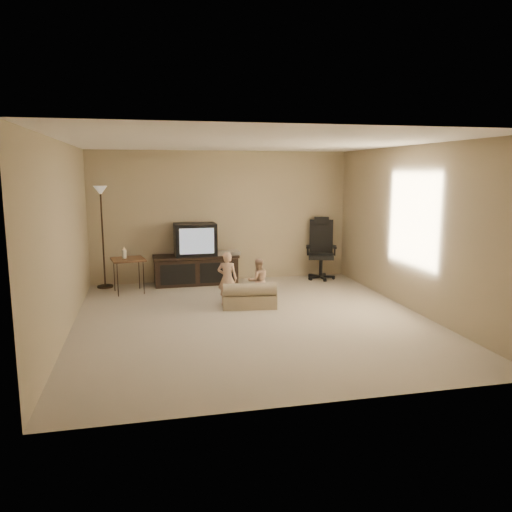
{
  "coord_description": "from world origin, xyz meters",
  "views": [
    {
      "loc": [
        -1.47,
        -6.81,
        2.11
      ],
      "look_at": [
        0.19,
        0.6,
        0.82
      ],
      "focal_mm": 35.0,
      "sensor_mm": 36.0,
      "label": 1
    }
  ],
  "objects_px": {
    "child_sofa": "(249,297)",
    "toddler_left": "(227,279)",
    "tv_stand": "(196,259)",
    "floor_lamp": "(102,214)",
    "office_chair": "(321,257)",
    "side_table": "(128,260)",
    "toddler_right": "(258,281)"
  },
  "relations": [
    {
      "from": "toddler_left",
      "to": "toddler_right",
      "type": "distance_m",
      "value": 0.51
    },
    {
      "from": "tv_stand",
      "to": "child_sofa",
      "type": "bearing_deg",
      "value": -72.21
    },
    {
      "from": "tv_stand",
      "to": "toddler_left",
      "type": "bearing_deg",
      "value": -79.85
    },
    {
      "from": "toddler_left",
      "to": "toddler_right",
      "type": "bearing_deg",
      "value": -156.4
    },
    {
      "from": "office_chair",
      "to": "floor_lamp",
      "type": "height_order",
      "value": "floor_lamp"
    },
    {
      "from": "child_sofa",
      "to": "side_table",
      "type": "bearing_deg",
      "value": 150.56
    },
    {
      "from": "tv_stand",
      "to": "child_sofa",
      "type": "distance_m",
      "value": 2.01
    },
    {
      "from": "floor_lamp",
      "to": "child_sofa",
      "type": "bearing_deg",
      "value": -39.91
    },
    {
      "from": "tv_stand",
      "to": "side_table",
      "type": "xyz_separation_m",
      "value": [
        -1.24,
        -0.45,
        0.11
      ]
    },
    {
      "from": "tv_stand",
      "to": "floor_lamp",
      "type": "distance_m",
      "value": 1.89
    },
    {
      "from": "tv_stand",
      "to": "toddler_right",
      "type": "xyz_separation_m",
      "value": [
        0.83,
        -1.62,
        -0.12
      ]
    },
    {
      "from": "child_sofa",
      "to": "tv_stand",
      "type": "bearing_deg",
      "value": 116.61
    },
    {
      "from": "floor_lamp",
      "to": "side_table",
      "type": "bearing_deg",
      "value": -49.18
    },
    {
      "from": "tv_stand",
      "to": "floor_lamp",
      "type": "xyz_separation_m",
      "value": [
        -1.67,
        0.06,
        0.88
      ]
    },
    {
      "from": "child_sofa",
      "to": "toddler_left",
      "type": "distance_m",
      "value": 0.47
    },
    {
      "from": "child_sofa",
      "to": "toddler_left",
      "type": "height_order",
      "value": "toddler_left"
    },
    {
      "from": "office_chair",
      "to": "toddler_left",
      "type": "height_order",
      "value": "office_chair"
    },
    {
      "from": "floor_lamp",
      "to": "toddler_right",
      "type": "xyz_separation_m",
      "value": [
        2.51,
        -1.67,
        -0.99
      ]
    },
    {
      "from": "toddler_left",
      "to": "side_table",
      "type": "bearing_deg",
      "value": -18.0
    },
    {
      "from": "tv_stand",
      "to": "side_table",
      "type": "height_order",
      "value": "tv_stand"
    },
    {
      "from": "side_table",
      "to": "office_chair",
      "type": "bearing_deg",
      "value": 5.86
    },
    {
      "from": "side_table",
      "to": "floor_lamp",
      "type": "relative_size",
      "value": 0.44
    },
    {
      "from": "side_table",
      "to": "toddler_right",
      "type": "distance_m",
      "value": 2.39
    },
    {
      "from": "office_chair",
      "to": "child_sofa",
      "type": "relative_size",
      "value": 1.36
    },
    {
      "from": "tv_stand",
      "to": "floor_lamp",
      "type": "relative_size",
      "value": 0.87
    },
    {
      "from": "toddler_right",
      "to": "office_chair",
      "type": "bearing_deg",
      "value": -138.15
    },
    {
      "from": "office_chair",
      "to": "floor_lamp",
      "type": "xyz_separation_m",
      "value": [
        -4.15,
        0.13,
        0.92
      ]
    },
    {
      "from": "office_chair",
      "to": "toddler_right",
      "type": "xyz_separation_m",
      "value": [
        -1.64,
        -1.55,
        -0.07
      ]
    },
    {
      "from": "side_table",
      "to": "floor_lamp",
      "type": "height_order",
      "value": "floor_lamp"
    },
    {
      "from": "floor_lamp",
      "to": "toddler_right",
      "type": "distance_m",
      "value": 3.17
    },
    {
      "from": "side_table",
      "to": "floor_lamp",
      "type": "bearing_deg",
      "value": 130.82
    },
    {
      "from": "tv_stand",
      "to": "child_sofa",
      "type": "height_order",
      "value": "tv_stand"
    }
  ]
}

